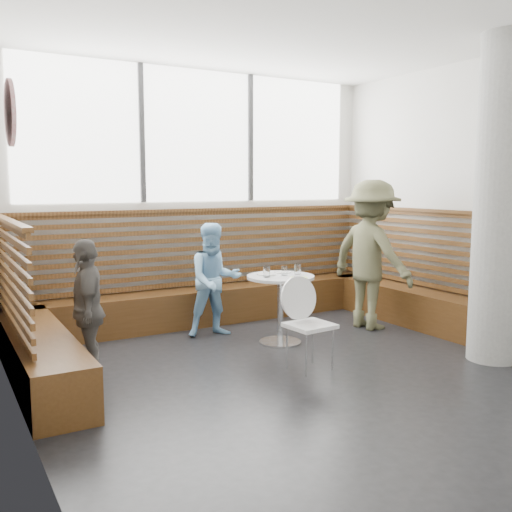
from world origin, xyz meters
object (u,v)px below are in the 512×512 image
concrete_column (500,202)px  adult_man (371,255)px  cafe_table (280,295)px  child_back (215,280)px  cafe_chair (306,316)px  child_left (88,310)px

concrete_column → adult_man: 1.77m
cafe_table → child_back: 0.83m
cafe_table → adult_man: 1.39m
concrete_column → cafe_chair: bearing=158.1°
concrete_column → cafe_table: (-1.56, 1.57, -1.05)m
adult_man → child_left: bearing=85.4°
cafe_chair → child_back: (-0.25, 1.50, 0.15)m
concrete_column → child_back: bearing=132.6°
cafe_table → adult_man: adult_man is taller
cafe_chair → adult_man: size_ratio=0.48×
cafe_chair → adult_man: (1.59, 0.90, 0.39)m
cafe_table → concrete_column: bearing=-45.2°
concrete_column → cafe_table: concrete_column is taller
concrete_column → cafe_table: 2.45m
cafe_chair → child_left: 2.03m
concrete_column → cafe_chair: concrete_column is taller
concrete_column → cafe_chair: 2.22m
cafe_table → child_back: (-0.49, 0.66, 0.11)m
child_back → child_left: bearing=-145.1°
adult_man → child_left: 3.50m
concrete_column → adult_man: size_ratio=1.76×
child_left → child_back: bearing=129.4°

